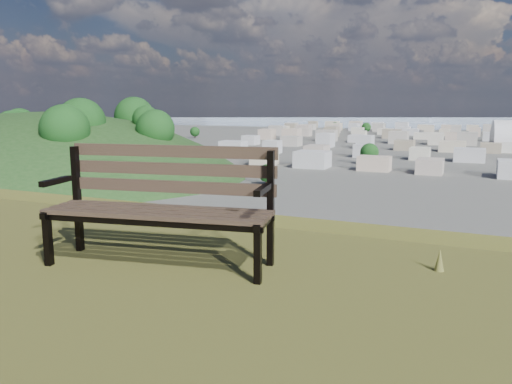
% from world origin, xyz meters
% --- Properties ---
extents(park_bench, '(1.94, 0.91, 0.98)m').
position_xyz_m(park_bench, '(0.24, 2.51, 25.55)').
color(park_bench, '#483529').
rests_on(park_bench, hilltop_mesa).
extents(green_wooded_hill, '(183.53, 146.82, 91.76)m').
position_xyz_m(green_wooded_hill, '(-148.26, 140.97, 0.14)').
color(green_wooded_hill, '#1A3815').
rests_on(green_wooded_hill, ground).
extents(city_blocks, '(395.00, 361.00, 7.00)m').
position_xyz_m(city_blocks, '(0.00, 394.44, 3.50)').
color(city_blocks, beige).
rests_on(city_blocks, ground).
extents(city_trees, '(406.52, 387.20, 9.98)m').
position_xyz_m(city_trees, '(-26.39, 319.00, 4.83)').
color(city_trees, '#34211A').
rests_on(city_trees, ground).
extents(bay_water, '(2400.00, 700.00, 0.12)m').
position_xyz_m(bay_water, '(0.00, 900.00, 0.00)').
color(bay_water, '#95A9BD').
rests_on(bay_water, ground).
extents(far_hills, '(2050.00, 340.00, 60.00)m').
position_xyz_m(far_hills, '(-60.92, 1402.93, 25.47)').
color(far_hills, '#9DACC4').
rests_on(far_hills, ground).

